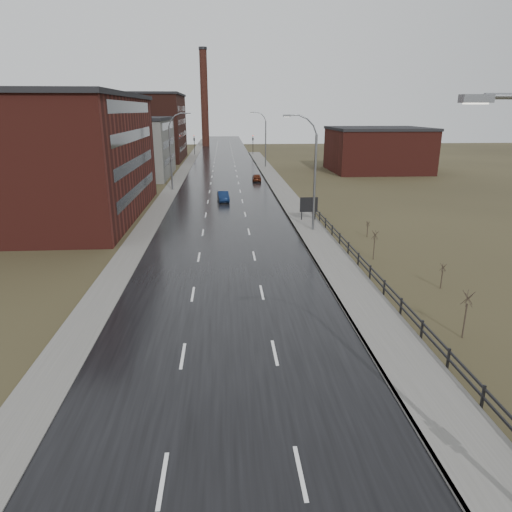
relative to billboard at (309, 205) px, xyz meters
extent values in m
cube|color=black|center=(-9.10, 19.70, -1.74)|extent=(14.00, 300.00, 0.06)
cube|color=#595651|center=(-0.50, -5.30, -1.68)|extent=(3.20, 180.00, 0.18)
cube|color=slate|center=(-2.02, -5.30, -1.68)|extent=(0.16, 180.00, 0.18)
cube|color=#595651|center=(-17.30, 19.70, -1.71)|extent=(2.40, 260.00, 0.12)
cube|color=#471914|center=(-30.10, 4.70, 4.73)|extent=(22.00, 28.00, 13.00)
cube|color=black|center=(-30.10, 4.70, 11.48)|extent=(22.44, 28.56, 0.50)
cube|color=black|center=(-19.12, 4.70, 1.23)|extent=(0.06, 22.40, 1.20)
cube|color=black|center=(-19.12, 4.70, 4.23)|extent=(0.06, 22.40, 1.20)
cube|color=black|center=(-19.12, 4.70, 7.23)|extent=(0.06, 22.40, 1.20)
cube|color=black|center=(-19.12, 4.70, 10.23)|extent=(0.06, 22.40, 1.20)
cube|color=slate|center=(-27.10, 37.70, 3.23)|extent=(16.00, 20.00, 10.00)
cube|color=black|center=(-27.10, 37.70, 8.48)|extent=(16.32, 20.40, 0.50)
cube|color=black|center=(-19.12, 37.70, 1.23)|extent=(0.06, 16.00, 1.20)
cube|color=black|center=(-19.12, 37.70, 4.23)|extent=(0.06, 16.00, 1.20)
cube|color=black|center=(-19.12, 37.70, 7.23)|extent=(0.06, 16.00, 1.20)
cube|color=#331611|center=(-32.10, 67.70, 5.73)|extent=(26.00, 24.00, 15.00)
cube|color=black|center=(-32.10, 67.70, 13.48)|extent=(26.52, 24.48, 0.50)
cube|color=black|center=(-19.12, 67.70, 1.23)|extent=(0.06, 19.20, 1.20)
cube|color=black|center=(-19.12, 67.70, 4.23)|extent=(0.06, 19.20, 1.20)
cube|color=black|center=(-19.12, 67.70, 7.23)|extent=(0.06, 19.20, 1.20)
cube|color=black|center=(-19.12, 67.70, 10.23)|extent=(0.06, 19.20, 1.20)
cube|color=#471914|center=(21.20, 41.70, 2.23)|extent=(18.00, 16.00, 8.00)
cube|color=black|center=(21.20, 41.70, 6.48)|extent=(18.36, 16.32, 0.50)
cylinder|color=#331611|center=(-15.10, 109.70, 13.23)|extent=(2.40, 2.40, 30.00)
cylinder|color=black|center=(-15.10, 109.70, 28.53)|extent=(2.70, 2.70, 0.80)
cylinder|color=slate|center=(-2.81, -38.30, 10.24)|extent=(1.15, 0.14, 0.14)
cube|color=slate|center=(-3.56, -38.30, 10.19)|extent=(0.70, 0.28, 0.18)
cube|color=silver|center=(-3.56, -38.30, 10.09)|extent=(0.50, 0.20, 0.04)
cylinder|color=slate|center=(-0.30, -4.30, 2.98)|extent=(0.24, 0.24, 9.50)
cylinder|color=slate|center=(-0.47, -4.30, 8.13)|extent=(0.51, 0.14, 0.98)
cylinder|color=slate|center=(-0.94, -4.30, 8.84)|extent=(0.81, 0.14, 0.81)
cylinder|color=slate|center=(-1.66, -4.30, 9.32)|extent=(0.98, 0.14, 0.51)
cylinder|color=slate|center=(-2.50, -4.30, 9.49)|extent=(1.01, 0.14, 0.14)
cube|color=slate|center=(-3.19, -4.30, 9.44)|extent=(0.70, 0.28, 0.18)
cube|color=silver|center=(-3.19, -4.30, 9.34)|extent=(0.50, 0.20, 0.04)
cylinder|color=slate|center=(-17.10, 21.70, 2.98)|extent=(0.24, 0.24, 9.50)
cylinder|color=slate|center=(-16.93, 21.70, 8.13)|extent=(0.51, 0.14, 0.98)
cylinder|color=slate|center=(-16.46, 21.70, 8.84)|extent=(0.81, 0.14, 0.81)
cylinder|color=slate|center=(-15.74, 21.70, 9.32)|extent=(0.98, 0.14, 0.51)
cylinder|color=slate|center=(-14.90, 21.70, 9.49)|extent=(1.01, 0.14, 0.14)
cube|color=slate|center=(-14.21, 21.70, 9.44)|extent=(0.70, 0.28, 0.18)
cube|color=silver|center=(-14.21, 21.70, 9.34)|extent=(0.50, 0.20, 0.04)
cylinder|color=slate|center=(-0.30, 49.70, 2.98)|extent=(0.24, 0.24, 9.50)
cylinder|color=slate|center=(-0.47, 49.70, 8.13)|extent=(0.51, 0.14, 0.98)
cylinder|color=slate|center=(-0.94, 49.70, 8.84)|extent=(0.81, 0.14, 0.81)
cylinder|color=slate|center=(-1.66, 49.70, 9.32)|extent=(0.98, 0.14, 0.51)
cylinder|color=slate|center=(-2.50, 49.70, 9.49)|extent=(1.01, 0.14, 0.14)
cube|color=slate|center=(-3.19, 49.70, 9.44)|extent=(0.70, 0.28, 0.18)
cube|color=silver|center=(-3.19, 49.70, 9.34)|extent=(0.50, 0.20, 0.04)
cube|color=black|center=(1.20, -33.30, -1.22)|extent=(0.10, 0.10, 1.10)
cube|color=black|center=(1.20, -30.30, -1.22)|extent=(0.10, 0.10, 1.10)
cube|color=black|center=(1.20, -27.30, -1.22)|extent=(0.10, 0.10, 1.10)
cube|color=black|center=(1.20, -24.30, -1.22)|extent=(0.10, 0.10, 1.10)
cube|color=black|center=(1.20, -21.30, -1.22)|extent=(0.10, 0.10, 1.10)
cube|color=black|center=(1.20, -18.30, -1.22)|extent=(0.10, 0.10, 1.10)
cube|color=black|center=(1.20, -15.30, -1.22)|extent=(0.10, 0.10, 1.10)
cube|color=black|center=(1.20, -12.30, -1.22)|extent=(0.10, 0.10, 1.10)
cube|color=black|center=(1.20, -9.30, -1.22)|extent=(0.10, 0.10, 1.10)
cube|color=black|center=(1.20, -6.30, -1.22)|extent=(0.10, 0.10, 1.10)
cube|color=black|center=(1.20, -3.30, -1.22)|extent=(0.10, 0.10, 1.10)
cube|color=black|center=(1.20, -0.30, -1.22)|extent=(0.10, 0.10, 1.10)
cube|color=black|center=(1.20, 2.70, -1.22)|extent=(0.10, 0.10, 1.10)
cube|color=black|center=(1.20, -21.80, -0.82)|extent=(0.08, 53.00, 0.10)
cube|color=black|center=(1.20, -21.80, -1.22)|extent=(0.08, 53.00, 0.10)
cylinder|color=#382D23|center=(3.48, -27.32, -0.78)|extent=(0.08, 0.08, 2.00)
cylinder|color=#382D23|center=(3.53, -27.32, 0.52)|extent=(0.04, 0.67, 0.79)
cylinder|color=#382D23|center=(3.49, -27.28, 0.52)|extent=(0.64, 0.25, 0.80)
cylinder|color=#382D23|center=(3.44, -27.30, 0.52)|extent=(0.38, 0.57, 0.80)
cylinder|color=#382D23|center=(3.44, -27.35, 0.52)|extent=(0.38, 0.57, 0.80)
cylinder|color=#382D23|center=(3.49, -27.37, 0.52)|extent=(0.64, 0.25, 0.80)
cylinder|color=#382D23|center=(5.56, -20.30, -1.11)|extent=(0.08, 0.08, 1.32)
cylinder|color=#382D23|center=(5.61, -20.30, -0.25)|extent=(0.04, 0.45, 0.53)
cylinder|color=#382D23|center=(5.58, -20.26, -0.25)|extent=(0.43, 0.18, 0.54)
cylinder|color=#382D23|center=(5.52, -20.27, -0.25)|extent=(0.26, 0.39, 0.54)
cylinder|color=#382D23|center=(5.52, -20.33, -0.25)|extent=(0.26, 0.39, 0.54)
cylinder|color=#382D23|center=(5.58, -20.35, -0.25)|extent=(0.43, 0.18, 0.54)
cylinder|color=#382D23|center=(2.92, -13.75, -0.88)|extent=(0.08, 0.08, 1.80)
cylinder|color=#382D23|center=(2.97, -13.75, 0.29)|extent=(0.04, 0.61, 0.71)
cylinder|color=#382D23|center=(2.93, -13.71, 0.29)|extent=(0.58, 0.23, 0.72)
cylinder|color=#382D23|center=(2.88, -13.72, 0.29)|extent=(0.34, 0.51, 0.73)
cylinder|color=#382D23|center=(2.88, -13.78, 0.29)|extent=(0.34, 0.51, 0.73)
cylinder|color=#382D23|center=(2.93, -13.80, 0.29)|extent=(0.58, 0.23, 0.72)
cylinder|color=#382D23|center=(4.53, -6.82, -1.20)|extent=(0.08, 0.08, 1.14)
cylinder|color=#382D23|center=(4.58, -6.82, -0.46)|extent=(0.04, 0.40, 0.46)
cylinder|color=#382D23|center=(4.54, -6.77, -0.46)|extent=(0.38, 0.16, 0.47)
cylinder|color=#382D23|center=(4.49, -6.79, -0.46)|extent=(0.23, 0.34, 0.47)
cylinder|color=#382D23|center=(4.49, -6.85, -0.46)|extent=(0.23, 0.34, 0.47)
cylinder|color=#382D23|center=(4.54, -6.87, -0.46)|extent=(0.38, 0.16, 0.47)
cube|color=black|center=(-0.74, 0.06, -0.87)|extent=(0.10, 0.10, 1.80)
cube|color=black|center=(0.74, 0.06, -0.87)|extent=(0.10, 0.10, 1.80)
cube|color=silver|center=(0.00, 0.01, 0.09)|extent=(1.86, 0.08, 1.53)
cube|color=black|center=(0.00, -0.04, 0.09)|extent=(1.96, 0.04, 1.63)
cylinder|color=black|center=(-17.10, 79.70, 0.83)|extent=(0.16, 0.16, 5.20)
imported|color=black|center=(-17.10, 79.70, 2.98)|extent=(0.58, 2.73, 1.10)
sphere|color=#FF190C|center=(-17.10, 79.55, 3.28)|extent=(0.18, 0.18, 0.18)
cylinder|color=black|center=(-1.10, 79.70, 0.83)|extent=(0.16, 0.16, 5.20)
imported|color=black|center=(-1.10, 79.70, 2.98)|extent=(0.58, 2.73, 1.10)
sphere|color=#FF190C|center=(-1.10, 79.55, 3.28)|extent=(0.18, 0.18, 0.18)
imported|color=#0B1A3A|center=(-9.35, 12.02, -1.12)|extent=(1.72, 4.07, 1.31)
imported|color=#4A1A0C|center=(-3.60, 29.71, -1.14)|extent=(1.66, 3.78, 1.27)
camera|label=1|loc=(-9.15, -48.57, 9.95)|focal=32.00mm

